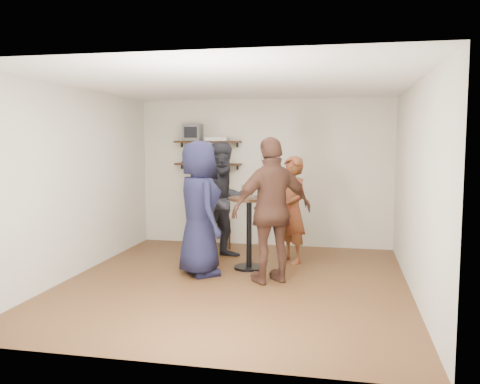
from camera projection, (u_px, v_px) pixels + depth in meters
name	position (u px, v px, depth m)	size (l,w,h in m)	color
room	(234.00, 185.00, 6.60)	(4.58, 5.08, 2.68)	#492C17
shelf_upper	(208.00, 142.00, 9.06)	(1.20, 0.25, 0.04)	black
shelf_lower	(208.00, 164.00, 9.10)	(1.20, 0.25, 0.04)	black
crt_monitor	(193.00, 132.00, 9.09)	(0.32, 0.30, 0.30)	#59595B
dvd_deck	(217.00, 139.00, 9.02)	(0.40, 0.24, 0.06)	silver
radio	(213.00, 160.00, 9.07)	(0.22, 0.10, 0.10)	black
power_strip	(190.00, 162.00, 9.21)	(0.30, 0.05, 0.03)	black
side_table	(217.00, 224.00, 8.60)	(0.55, 0.55, 0.55)	black
vase_lilies	(216.00, 202.00, 8.56)	(0.19, 0.20, 0.96)	white
drinks_table	(249.00, 223.00, 7.41)	(0.58, 0.58, 1.06)	black
wine_glass_fl	(244.00, 189.00, 7.34)	(0.06, 0.06, 0.19)	silver
wine_glass_fr	(253.00, 187.00, 7.32)	(0.07, 0.07, 0.22)	silver
wine_glass_bl	(249.00, 188.00, 7.41)	(0.07, 0.07, 0.20)	silver
wine_glass_br	(252.00, 187.00, 7.37)	(0.07, 0.07, 0.22)	silver
person_plaid	(292.00, 210.00, 7.78)	(0.60, 0.39, 1.64)	red
person_dark	(224.00, 201.00, 8.05)	(0.90, 0.70, 1.85)	black
person_navy	(199.00, 208.00, 7.06)	(0.92, 0.60, 1.88)	black
person_brown	(272.00, 211.00, 6.67)	(1.13, 0.47, 1.93)	#43271C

